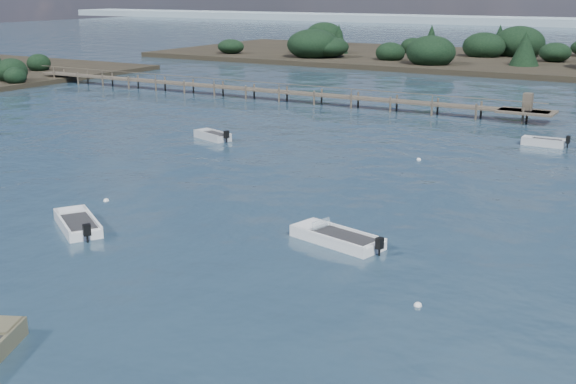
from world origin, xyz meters
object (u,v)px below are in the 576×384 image
Objects in this scene: dinghy_mid_white_a at (337,240)px; jetty at (283,92)px; tender_far_grey_b at (543,143)px; dinghy_mid_grey at (78,225)px; tender_far_grey at (213,137)px.

jetty reaches higher than dinghy_mid_white_a.
dinghy_mid_white_a is 45.19m from jetty.
jetty is at bearing 161.95° from tender_far_grey_b.
tender_far_grey_b is 0.69× the size of dinghy_mid_white_a.
dinghy_mid_white_a is at bearing 21.01° from dinghy_mid_grey.
dinghy_mid_white_a is at bearing -98.02° from tender_far_grey_b.
dinghy_mid_white_a is at bearing -56.06° from jetty.
jetty is (-25.23, 37.48, 0.83)m from dinghy_mid_white_a.
tender_far_grey reaches higher than dinghy_mid_white_a.
jetty is (-12.86, 42.23, 0.82)m from dinghy_mid_grey.
jetty is (-5.48, 20.43, 0.81)m from tender_far_grey.
tender_far_grey is 0.06× the size of jetty.
dinghy_mid_white_a is 0.08× the size of jetty.
dinghy_mid_grey is at bearing -158.99° from dinghy_mid_white_a.
jetty reaches higher than tender_far_grey_b.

